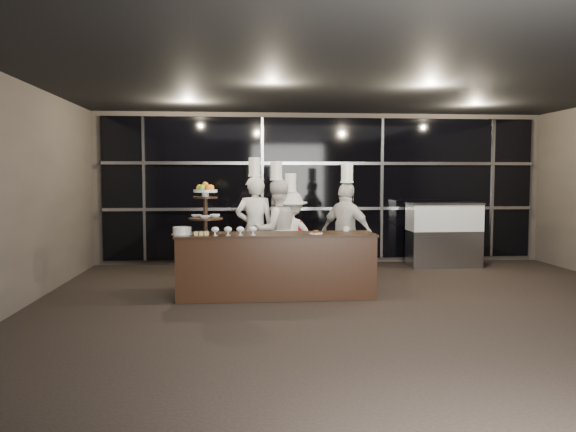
{
  "coord_description": "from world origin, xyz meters",
  "views": [
    {
      "loc": [
        -1.61,
        -6.17,
        1.73
      ],
      "look_at": [
        -0.92,
        2.13,
        1.15
      ],
      "focal_mm": 35.0,
      "sensor_mm": 36.0,
      "label": 1
    }
  ],
  "objects": [
    {
      "name": "small_plate",
      "position": [
        -0.56,
        1.73,
        0.94
      ],
      "size": [
        0.2,
        0.2,
        0.05
      ],
      "color": "white",
      "rests_on": "buffet_counter"
    },
    {
      "name": "room",
      "position": [
        0.0,
        0.0,
        1.5
      ],
      "size": [
        10.0,
        10.0,
        10.0
      ],
      "color": "black",
      "rests_on": "ground"
    },
    {
      "name": "display_case",
      "position": [
        2.27,
        4.3,
        0.69
      ],
      "size": [
        1.37,
        0.6,
        1.24
      ],
      "color": "#A5A5AA",
      "rests_on": "ground"
    },
    {
      "name": "buffet_counter",
      "position": [
        -1.12,
        1.83,
        0.47
      ],
      "size": [
        2.84,
        0.74,
        0.92
      ],
      "color": "black",
      "rests_on": "ground"
    },
    {
      "name": "display_stand",
      "position": [
        -2.12,
        1.83,
        1.34
      ],
      "size": [
        0.48,
        0.48,
        0.74
      ],
      "color": "black",
      "rests_on": "buffet_counter"
    },
    {
      "name": "chef_c",
      "position": [
        -0.8,
        3.08,
        0.76
      ],
      "size": [
        1.04,
        0.7,
        1.79
      ],
      "color": "silver",
      "rests_on": "ground"
    },
    {
      "name": "chef_a",
      "position": [
        -1.4,
        3.01,
        0.9
      ],
      "size": [
        0.67,
        0.48,
        2.05
      ],
      "color": "silver",
      "rests_on": "ground"
    },
    {
      "name": "compotes",
      "position": [
        -1.72,
        1.61,
        1.0
      ],
      "size": [
        0.63,
        0.11,
        0.12
      ],
      "color": "silver",
      "rests_on": "buffet_counter"
    },
    {
      "name": "chef_d",
      "position": [
        0.07,
        2.71,
        0.84
      ],
      "size": [
        0.96,
        0.97,
        1.94
      ],
      "color": "silver",
      "rests_on": "ground"
    },
    {
      "name": "pastry_squares",
      "position": [
        -2.17,
        1.67,
        0.95
      ],
      "size": [
        0.19,
        0.13,
        0.05
      ],
      "color": "#ECC773",
      "rests_on": "buffet_counter"
    },
    {
      "name": "window_wall",
      "position": [
        0.0,
        4.94,
        1.5
      ],
      "size": [
        8.6,
        0.1,
        2.8
      ],
      "color": "black",
      "rests_on": "ground"
    },
    {
      "name": "chef_cup",
      "position": [
        -0.05,
        2.08,
        0.96
      ],
      "size": [
        0.08,
        0.08,
        0.07
      ],
      "primitive_type": "cylinder",
      "color": "white",
      "rests_on": "buffet_counter"
    },
    {
      "name": "chef_b",
      "position": [
        -1.05,
        2.98,
        0.86
      ],
      "size": [
        0.98,
        0.87,
        1.98
      ],
      "color": "silver",
      "rests_on": "ground"
    },
    {
      "name": "layer_cake",
      "position": [
        -2.45,
        1.78,
        0.97
      ],
      "size": [
        0.3,
        0.3,
        0.11
      ],
      "color": "white",
      "rests_on": "buffet_counter"
    }
  ]
}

